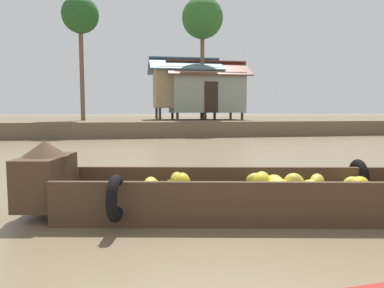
# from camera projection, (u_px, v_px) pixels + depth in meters

# --- Properties ---
(ground_plane) EXTENTS (300.00, 300.00, 0.00)m
(ground_plane) POSITION_uv_depth(u_px,v_px,m) (151.00, 159.00, 9.71)
(ground_plane) COLOR #726047
(riverbank_strip) EXTENTS (160.00, 20.00, 0.78)m
(riverbank_strip) POSITION_uv_depth(u_px,v_px,m) (137.00, 123.00, 26.72)
(riverbank_strip) COLOR brown
(riverbank_strip) RESTS_ON ground
(banana_boat) EXTENTS (5.88, 2.02, 0.95)m
(banana_boat) POSITION_uv_depth(u_px,v_px,m) (255.00, 190.00, 4.51)
(banana_boat) COLOR #473323
(banana_boat) RESTS_ON ground
(stilt_house_mid_right) EXTENTS (4.41, 3.52, 3.86)m
(stilt_house_mid_right) POSITION_uv_depth(u_px,v_px,m) (184.00, 88.00, 22.21)
(stilt_house_mid_right) COLOR #4C3826
(stilt_house_mid_right) RESTS_ON riverbank_strip
(stilt_house_right) EXTENTS (5.02, 3.33, 3.63)m
(stilt_house_right) POSITION_uv_depth(u_px,v_px,m) (206.00, 92.00, 21.96)
(stilt_house_right) COLOR #4C3826
(stilt_house_right) RESTS_ON riverbank_strip
(palm_tree_near) EXTENTS (2.47, 2.47, 7.34)m
(palm_tree_near) POSITION_uv_depth(u_px,v_px,m) (202.00, 19.00, 21.21)
(palm_tree_near) COLOR brown
(palm_tree_near) RESTS_ON riverbank_strip
(palm_tree_mid) EXTENTS (2.03, 2.03, 6.86)m
(palm_tree_mid) POSITION_uv_depth(u_px,v_px,m) (80.00, 17.00, 19.57)
(palm_tree_mid) COLOR brown
(palm_tree_mid) RESTS_ON riverbank_strip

